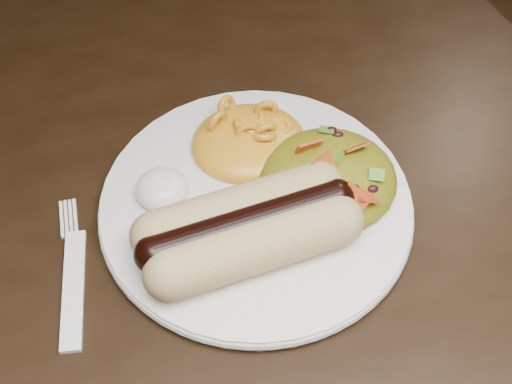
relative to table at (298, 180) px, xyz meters
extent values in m
cube|color=black|center=(0.00, 0.00, 0.07)|extent=(1.60, 0.90, 0.04)
cylinder|color=white|center=(-0.06, -0.09, 0.10)|extent=(0.31, 0.31, 0.01)
cylinder|color=#D6B67D|center=(-0.08, -0.15, 0.12)|extent=(0.13, 0.06, 0.04)
cylinder|color=#D6B67D|center=(-0.08, -0.12, 0.12)|extent=(0.13, 0.06, 0.04)
cylinder|color=black|center=(-0.08, -0.13, 0.13)|extent=(0.14, 0.05, 0.03)
ellipsoid|color=orange|center=(-0.06, -0.04, 0.12)|extent=(0.11, 0.11, 0.04)
ellipsoid|color=white|center=(-0.13, -0.07, 0.12)|extent=(0.05, 0.05, 0.03)
ellipsoid|color=#B17214|center=(0.00, -0.09, 0.12)|extent=(0.11, 0.10, 0.04)
cube|color=white|center=(-0.21, -0.14, 0.09)|extent=(0.03, 0.13, 0.00)
camera|label=1|loc=(-0.14, -0.42, 0.55)|focal=50.00mm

